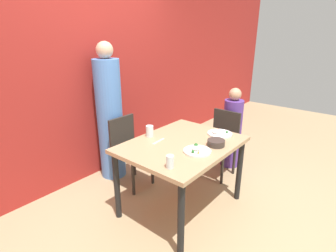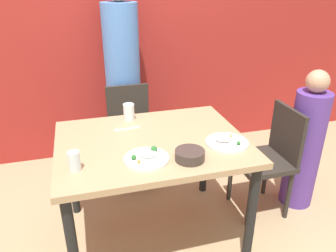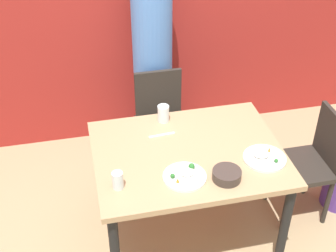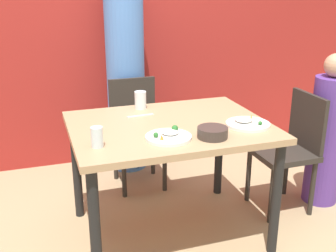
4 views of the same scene
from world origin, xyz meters
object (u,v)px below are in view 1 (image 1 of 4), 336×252
object	(u,v)px
chair_adult_spot	(129,148)
person_adult	(110,118)
chair_child_spot	(221,140)
bowl_curry	(216,143)
glass_water_tall	(150,131)
plate_rice_adult	(197,150)
person_child	(232,131)

from	to	relation	value
chair_adult_spot	person_adult	distance (m)	0.47
chair_adult_spot	chair_child_spot	xyz separation A→B (m)	(0.95, -0.75, 0.00)
chair_child_spot	bowl_curry	size ratio (longest dim) A/B	4.96
chair_child_spot	glass_water_tall	bearing A→B (deg)	-107.30
chair_adult_spot	glass_water_tall	bearing A→B (deg)	-99.61
person_adult	plate_rice_adult	bearing A→B (deg)	-92.94
chair_adult_spot	person_adult	xyz separation A→B (m)	(0.00, 0.34, 0.33)
chair_adult_spot	chair_child_spot	distance (m)	1.21
chair_child_spot	plate_rice_adult	bearing A→B (deg)	-74.23
chair_adult_spot	bowl_curry	distance (m)	1.16
person_adult	bowl_curry	world-z (taller)	person_adult
bowl_curry	plate_rice_adult	bearing A→B (deg)	164.76
chair_adult_spot	plate_rice_adult	size ratio (longest dim) A/B	3.30
person_child	glass_water_tall	bearing A→B (deg)	166.51
person_adult	glass_water_tall	world-z (taller)	person_adult
chair_adult_spot	person_adult	size ratio (longest dim) A/B	0.50
person_adult	bowl_curry	xyz separation A→B (m)	(0.17, -1.44, -0.00)
person_child	bowl_curry	xyz separation A→B (m)	(-1.09, -0.35, 0.28)
plate_rice_adult	chair_child_spot	bearing A→B (deg)	15.77
plate_rice_adult	glass_water_tall	distance (m)	0.61
chair_adult_spot	plate_rice_adult	world-z (taller)	chair_adult_spot
chair_adult_spot	bowl_curry	size ratio (longest dim) A/B	4.96
chair_child_spot	glass_water_tall	world-z (taller)	glass_water_tall
chair_child_spot	glass_water_tall	size ratio (longest dim) A/B	7.18
person_adult	chair_adult_spot	bearing A→B (deg)	-90.00
chair_adult_spot	person_child	bearing A→B (deg)	-30.74
person_child	glass_water_tall	distance (m)	1.40
chair_adult_spot	plate_rice_adult	xyz separation A→B (m)	(-0.07, -1.03, 0.31)
person_adult	glass_water_tall	bearing A→B (deg)	-95.41
person_adult	glass_water_tall	size ratio (longest dim) A/B	14.48
person_child	glass_water_tall	world-z (taller)	person_child
chair_child_spot	person_adult	size ratio (longest dim) A/B	0.50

